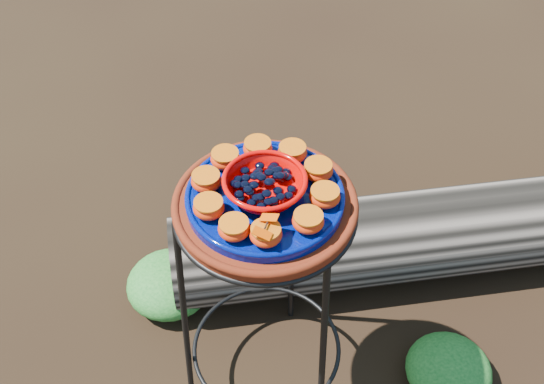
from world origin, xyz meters
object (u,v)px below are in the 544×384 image
(terracotta_saucer, at_px, (265,207))
(red_bowl, at_px, (265,187))
(plant_stand, at_px, (266,305))
(driftwood_log, at_px, (414,236))
(cobalt_plate, at_px, (265,198))

(terracotta_saucer, bearing_deg, red_bowl, 0.00)
(terracotta_saucer, bearing_deg, plant_stand, 0.00)
(terracotta_saucer, bearing_deg, driftwood_log, 60.53)
(plant_stand, relative_size, cobalt_plate, 2.08)
(terracotta_saucer, xyz_separation_m, driftwood_log, (0.30, 0.54, -0.57))
(cobalt_plate, xyz_separation_m, driftwood_log, (0.30, 0.54, -0.60))
(plant_stand, relative_size, red_bowl, 4.16)
(red_bowl, bearing_deg, cobalt_plate, 0.00)
(plant_stand, distance_m, red_bowl, 0.43)
(driftwood_log, bearing_deg, cobalt_plate, -119.47)
(plant_stand, relative_size, driftwood_log, 0.46)
(plant_stand, height_order, terracotta_saucer, terracotta_saucer)
(red_bowl, bearing_deg, terracotta_saucer, 0.00)
(plant_stand, height_order, driftwood_log, plant_stand)
(cobalt_plate, bearing_deg, terracotta_saucer, 0.00)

